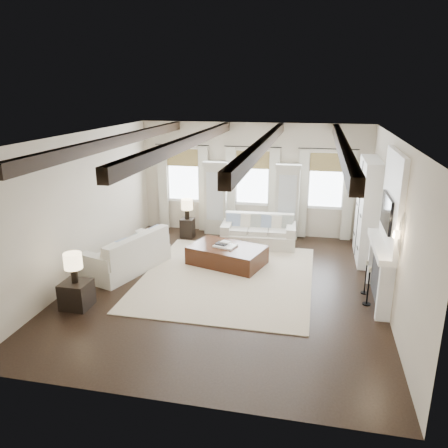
% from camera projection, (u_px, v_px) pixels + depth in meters
% --- Properties ---
extents(ground, '(7.50, 7.50, 0.00)m').
position_uv_depth(ground, '(226.00, 286.00, 9.45)').
color(ground, black).
rests_on(ground, ground).
extents(room_shell, '(6.54, 7.54, 3.22)m').
position_uv_depth(room_shell, '(268.00, 193.00, 9.58)').
color(room_shell, beige).
rests_on(room_shell, ground).
extents(area_rug, '(3.76, 4.34, 0.02)m').
position_uv_depth(area_rug, '(227.00, 277.00, 9.90)').
color(area_rug, beige).
rests_on(area_rug, ground).
extents(sofa_back, '(2.01, 1.01, 0.84)m').
position_uv_depth(sofa_back, '(259.00, 233.00, 11.81)').
color(sofa_back, beige).
rests_on(sofa_back, ground).
extents(sofa_left, '(1.56, 2.30, 0.90)m').
position_uv_depth(sofa_left, '(129.00, 256.00, 10.16)').
color(sofa_left, beige).
rests_on(sofa_left, ground).
extents(ottoman, '(1.97, 1.54, 0.46)m').
position_uv_depth(ottoman, '(227.00, 255.00, 10.56)').
color(ottoman, black).
rests_on(ottoman, ground).
extents(tray, '(0.59, 0.51, 0.04)m').
position_uv_depth(tray, '(225.00, 246.00, 10.49)').
color(tray, white).
rests_on(tray, ottoman).
extents(book_lower, '(0.31, 0.27, 0.04)m').
position_uv_depth(book_lower, '(222.00, 244.00, 10.51)').
color(book_lower, '#262628').
rests_on(book_lower, tray).
extents(book_upper, '(0.26, 0.23, 0.03)m').
position_uv_depth(book_upper, '(225.00, 242.00, 10.52)').
color(book_upper, beige).
rests_on(book_upper, book_lower).
extents(side_table_front, '(0.53, 0.53, 0.53)m').
position_uv_depth(side_table_front, '(77.00, 294.00, 8.48)').
color(side_table_front, black).
rests_on(side_table_front, ground).
extents(lamp_front, '(0.34, 0.34, 0.59)m').
position_uv_depth(lamp_front, '(73.00, 263.00, 8.28)').
color(lamp_front, black).
rests_on(lamp_front, side_table_front).
extents(side_table_back, '(0.37, 0.37, 0.55)m').
position_uv_depth(side_table_back, '(188.00, 228.00, 12.49)').
color(side_table_back, black).
rests_on(side_table_back, ground).
extents(lamp_back, '(0.33, 0.33, 0.57)m').
position_uv_depth(lamp_back, '(187.00, 206.00, 12.30)').
color(lamp_back, black).
rests_on(lamp_back, side_table_back).
extents(candlestick_near, '(0.16, 0.16, 0.80)m').
position_uv_depth(candlestick_near, '(368.00, 289.00, 8.55)').
color(candlestick_near, black).
rests_on(candlestick_near, ground).
extents(candlestick_far, '(0.15, 0.15, 0.73)m').
position_uv_depth(candlestick_far, '(365.00, 280.00, 9.03)').
color(candlestick_far, black).
rests_on(candlestick_far, ground).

